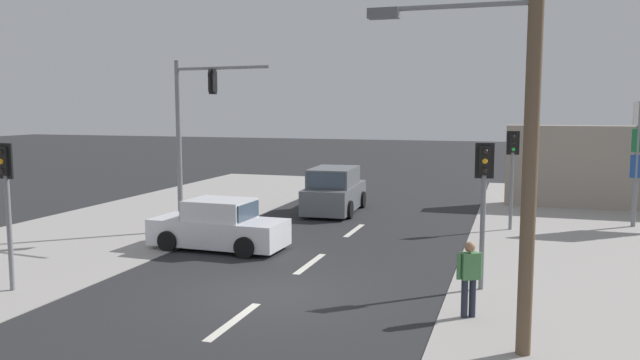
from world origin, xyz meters
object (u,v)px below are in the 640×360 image
(traffic_signal_mast, at_px, (191,124))
(pedestal_signal_far_median, at_px, (512,163))
(pedestal_signal_right_kerb, at_px, (484,191))
(sedan_kerbside_parked, at_px, (219,227))
(utility_pole_foreground_right, at_px, (524,94))
(pedestrian_at_kerb, at_px, (469,275))
(pedestal_signal_left_kerb, at_px, (7,192))
(suv_crossing_left, at_px, (334,191))

(traffic_signal_mast, xyz_separation_m, pedestal_signal_far_median, (10.62, 3.87, -1.42))
(pedestal_signal_right_kerb, distance_m, sedan_kerbside_parked, 8.49)
(utility_pole_foreground_right, xyz_separation_m, sedan_kerbside_parked, (-8.83, 5.97, -3.91))
(pedestal_signal_far_median, bearing_deg, pedestrian_at_kerb, -94.10)
(pedestrian_at_kerb, bearing_deg, pedestal_signal_far_median, 85.90)
(utility_pole_foreground_right, relative_size, pedestal_signal_left_kerb, 2.40)
(utility_pole_foreground_right, height_order, sedan_kerbside_parked, utility_pole_foreground_right)
(utility_pole_foreground_right, bearing_deg, pedestal_signal_left_kerb, 178.09)
(pedestal_signal_left_kerb, bearing_deg, pedestal_signal_right_kerb, 18.00)
(suv_crossing_left, distance_m, pedestrian_at_kerb, 13.53)
(pedestal_signal_left_kerb, height_order, suv_crossing_left, pedestal_signal_left_kerb)
(pedestal_signal_right_kerb, height_order, sedan_kerbside_parked, pedestal_signal_right_kerb)
(pedestal_signal_left_kerb, distance_m, sedan_kerbside_parked, 6.43)
(sedan_kerbside_parked, bearing_deg, pedestrian_at_kerb, -28.33)
(pedestal_signal_left_kerb, distance_m, pedestal_signal_far_median, 16.10)
(pedestal_signal_far_median, distance_m, sedan_kerbside_parked, 10.57)
(sedan_kerbside_parked, xyz_separation_m, pedestrian_at_kerb, (7.90, -4.26, 0.22))
(sedan_kerbside_parked, relative_size, pedestrian_at_kerb, 2.63)
(suv_crossing_left, distance_m, sedan_kerbside_parked, 7.81)
(pedestal_signal_left_kerb, relative_size, sedan_kerbside_parked, 0.83)
(pedestal_signal_far_median, xyz_separation_m, suv_crossing_left, (-7.12, 1.79, -1.53))
(pedestal_signal_right_kerb, height_order, pedestrian_at_kerb, pedestal_signal_right_kerb)
(sedan_kerbside_parked, bearing_deg, traffic_signal_mast, 134.94)
(pedestal_signal_far_median, xyz_separation_m, pedestrian_at_kerb, (-0.73, -10.13, -1.49))
(traffic_signal_mast, height_order, pedestal_signal_left_kerb, traffic_signal_mast)
(traffic_signal_mast, distance_m, pedestal_signal_far_median, 11.39)
(suv_crossing_left, bearing_deg, pedestrian_at_kerb, -61.81)
(pedestal_signal_far_median, bearing_deg, suv_crossing_left, 165.87)
(traffic_signal_mast, distance_m, pedestal_signal_right_kerb, 10.93)
(traffic_signal_mast, bearing_deg, pedestrian_at_kerb, -32.31)
(utility_pole_foreground_right, distance_m, traffic_signal_mast, 13.47)
(pedestal_signal_right_kerb, height_order, pedestal_signal_left_kerb, same)
(pedestal_signal_left_kerb, xyz_separation_m, pedestal_signal_far_median, (11.32, 11.45, 0.00))
(pedestal_signal_right_kerb, height_order, pedestal_signal_far_median, same)
(traffic_signal_mast, xyz_separation_m, sedan_kerbside_parked, (1.99, -2.00, -3.13))
(pedestal_signal_far_median, relative_size, pedestrian_at_kerb, 2.18)
(pedestal_signal_far_median, relative_size, sedan_kerbside_parked, 0.83)
(pedestal_signal_right_kerb, xyz_separation_m, pedestal_signal_far_median, (0.59, 7.97, 0.00))
(sedan_kerbside_parked, bearing_deg, pedestal_signal_far_median, 34.23)
(traffic_signal_mast, relative_size, sedan_kerbside_parked, 1.40)
(utility_pole_foreground_right, xyz_separation_m, suv_crossing_left, (-7.32, 13.63, -3.73))
(pedestal_signal_right_kerb, xyz_separation_m, suv_crossing_left, (-6.53, 9.76, -1.53))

